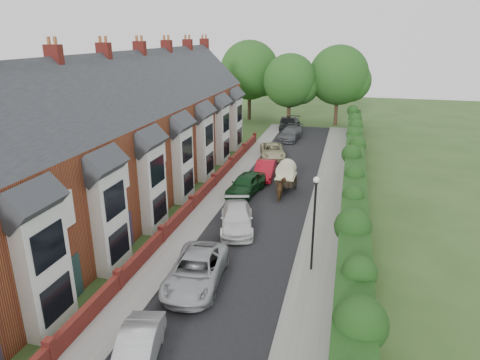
% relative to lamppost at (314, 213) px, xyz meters
% --- Properties ---
extents(ground, '(140.00, 140.00, 0.00)m').
position_rel_lamppost_xyz_m(ground, '(-3.40, -4.00, -3.30)').
color(ground, '#2D4C1E').
rests_on(ground, ground).
extents(road, '(6.00, 58.00, 0.02)m').
position_rel_lamppost_xyz_m(road, '(-3.90, 7.00, -3.29)').
color(road, black).
rests_on(road, ground).
extents(pavement_hedge_side, '(2.20, 58.00, 0.12)m').
position_rel_lamppost_xyz_m(pavement_hedge_side, '(0.20, 7.00, -3.24)').
color(pavement_hedge_side, gray).
rests_on(pavement_hedge_side, ground).
extents(pavement_house_side, '(1.70, 58.00, 0.12)m').
position_rel_lamppost_xyz_m(pavement_house_side, '(-7.75, 7.00, -3.24)').
color(pavement_house_side, gray).
rests_on(pavement_house_side, ground).
extents(kerb_hedge_side, '(0.18, 58.00, 0.13)m').
position_rel_lamppost_xyz_m(kerb_hedge_side, '(-0.85, 7.00, -3.23)').
color(kerb_hedge_side, gray).
rests_on(kerb_hedge_side, ground).
extents(kerb_house_side, '(0.18, 58.00, 0.13)m').
position_rel_lamppost_xyz_m(kerb_house_side, '(-6.95, 7.00, -3.23)').
color(kerb_house_side, gray).
rests_on(kerb_house_side, ground).
extents(hedge, '(2.10, 58.00, 2.85)m').
position_rel_lamppost_xyz_m(hedge, '(2.00, 7.00, -1.70)').
color(hedge, '#123511').
rests_on(hedge, ground).
extents(terrace_row, '(9.05, 40.50, 11.50)m').
position_rel_lamppost_xyz_m(terrace_row, '(-14.27, 5.98, 1.18)').
color(terrace_row, '#974926').
rests_on(terrace_row, ground).
extents(garden_wall_row, '(0.35, 40.35, 1.10)m').
position_rel_lamppost_xyz_m(garden_wall_row, '(-8.75, 6.00, -2.84)').
color(garden_wall_row, maroon).
rests_on(garden_wall_row, ground).
extents(lamppost, '(0.32, 0.32, 5.16)m').
position_rel_lamppost_xyz_m(lamppost, '(0.00, 0.00, 0.00)').
color(lamppost, black).
rests_on(lamppost, ground).
extents(tree_far_left, '(7.14, 6.80, 9.29)m').
position_rel_lamppost_xyz_m(tree_far_left, '(-6.05, 36.08, 2.41)').
color(tree_far_left, '#332316').
rests_on(tree_far_left, ground).
extents(tree_far_right, '(7.98, 7.60, 10.31)m').
position_rel_lamppost_xyz_m(tree_far_right, '(-0.01, 38.08, 3.02)').
color(tree_far_right, '#332316').
rests_on(tree_far_right, ground).
extents(tree_far_back, '(8.40, 8.00, 10.82)m').
position_rel_lamppost_xyz_m(tree_far_back, '(-11.99, 39.08, 3.32)').
color(tree_far_back, '#332316').
rests_on(tree_far_back, ground).
extents(car_silver_a, '(2.20, 4.17, 1.31)m').
position_rel_lamppost_xyz_m(car_silver_a, '(-5.61, -8.20, -2.64)').
color(car_silver_a, '#ADADB2').
rests_on(car_silver_a, ground).
extents(car_silver_b, '(2.98, 5.57, 1.49)m').
position_rel_lamppost_xyz_m(car_silver_b, '(-5.34, -2.60, -2.55)').
color(car_silver_b, '#A6A9AE').
rests_on(car_silver_b, ground).
extents(car_white, '(3.15, 5.22, 1.42)m').
position_rel_lamppost_xyz_m(car_white, '(-5.00, 3.90, -2.59)').
color(car_white, silver).
rests_on(car_white, ground).
extents(car_green, '(2.62, 4.87, 1.57)m').
position_rel_lamppost_xyz_m(car_green, '(-5.90, 10.10, -2.51)').
color(car_green, '#0F3416').
rests_on(car_green, ground).
extents(car_red, '(1.77, 4.50, 1.46)m').
position_rel_lamppost_xyz_m(car_red, '(-5.21, 14.20, -2.57)').
color(car_red, maroon).
rests_on(car_red, ground).
extents(car_beige, '(3.41, 5.26, 1.35)m').
position_rel_lamppost_xyz_m(car_beige, '(-5.74, 20.48, -2.62)').
color(car_beige, tan).
rests_on(car_beige, ground).
extents(car_grey, '(2.60, 5.28, 1.48)m').
position_rel_lamppost_xyz_m(car_grey, '(-5.05, 28.35, -2.56)').
color(car_grey, '#4F5156').
rests_on(car_grey, ground).
extents(car_black, '(2.49, 4.60, 1.49)m').
position_rel_lamppost_xyz_m(car_black, '(-6.40, 34.60, -2.55)').
color(car_black, black).
rests_on(car_black, ground).
extents(horse, '(1.03, 1.85, 1.48)m').
position_rel_lamppost_xyz_m(horse, '(-3.07, 9.65, -2.56)').
color(horse, '#52361E').
rests_on(horse, ground).
extents(horse_cart, '(1.52, 3.36, 2.42)m').
position_rel_lamppost_xyz_m(horse_cart, '(-3.07, 11.55, -1.91)').
color(horse_cart, black).
rests_on(horse_cart, ground).
extents(car_extra_far, '(2.33, 5.03, 1.42)m').
position_rel_lamppost_xyz_m(car_extra_far, '(-5.90, 33.86, -2.59)').
color(car_extra_far, black).
rests_on(car_extra_far, ground).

